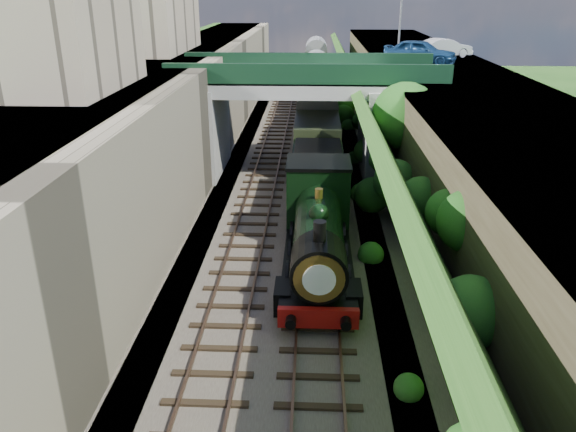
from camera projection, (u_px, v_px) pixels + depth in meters
The scene contains 19 objects.
trackbed at pixel (296, 193), 32.42m from camera, with size 10.00×90.00×0.20m, color #473F38.
retaining_wall at pixel (198, 135), 31.37m from camera, with size 1.00×90.00×7.00m, color #756B56.
street_plateau_left at pixel (136, 134), 31.52m from camera, with size 6.00×90.00×7.00m, color #262628.
street_plateau_right at pixel (468, 144), 30.89m from camera, with size 8.00×90.00×6.25m, color #262628.
embankment_slope at pixel (390, 164), 29.04m from camera, with size 4.57×90.00×6.36m.
track_left at pixel (261, 190), 32.45m from camera, with size 2.50×90.00×0.20m.
track_right at pixel (317, 191), 32.32m from camera, with size 2.50×90.00×0.20m.
road_bridge at pixel (314, 111), 34.59m from camera, with size 16.00×6.40×7.25m.
building_far at pixel (148, 6), 38.39m from camera, with size 5.00×10.00×6.00m, color gray.
building_near at pixel (70, 41), 23.91m from camera, with size 4.00×8.00×4.00m, color gray.
tree at pixel (407, 118), 29.96m from camera, with size 3.60×3.80×6.60m.
lamppost at pixel (401, 12), 39.65m from camera, with size 0.87×0.15×6.00m.
car_blue at pixel (420, 52), 38.23m from camera, with size 1.96×4.88×1.66m, color navy.
car_silver at pixel (444, 48), 42.18m from camera, with size 1.47×4.21×1.39m, color #B4B4B9.
locomotive at pixel (318, 232), 22.82m from camera, with size 3.10×10.22×3.83m.
tender at pixel (317, 181), 29.73m from camera, with size 2.70×6.00×3.05m.
coach_front at pixel (317, 121), 41.24m from camera, with size 2.90×18.00×3.70m.
coach_middle at pixel (316, 82), 58.64m from camera, with size 2.90×18.00×3.70m.
coach_rear at pixel (316, 60), 76.04m from camera, with size 2.90×18.00×3.70m.
Camera 1 is at (0.91, -10.52, 11.08)m, focal length 35.00 mm.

